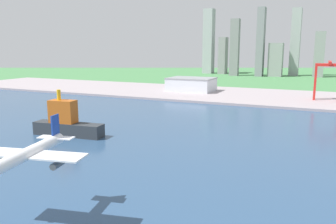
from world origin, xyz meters
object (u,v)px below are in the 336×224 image
Objects in this scene: container_barge at (67,123)px; airplane_landing at (26,155)px; warehouse_main at (191,84)px; port_crane_red at (329,72)px.

airplane_landing is at bearing -54.16° from container_barge.
container_barge is 234.42m from warehouse_main.
airplane_landing is 336.86m from warehouse_main.
airplane_landing is 0.74× the size of warehouse_main.
warehouse_main is at bearing 90.79° from container_barge.
port_crane_red is (152.78, 217.43, 23.62)m from container_barge.
port_crane_red is (84.50, 311.98, 7.96)m from airplane_landing.
container_barge is 0.84× the size of warehouse_main.
port_crane_red reaches higher than warehouse_main.
warehouse_main is (-3.22, 234.38, 2.54)m from container_barge.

